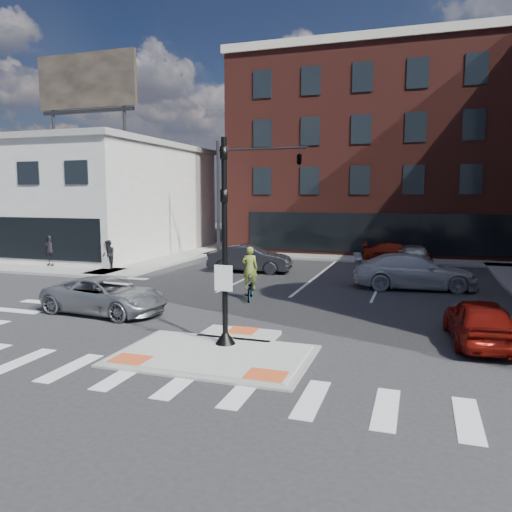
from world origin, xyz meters
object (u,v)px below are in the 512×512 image
(bg_car_red, at_px, (397,252))
(cyclist, at_px, (250,282))
(silver_suv, at_px, (106,295))
(bg_car_dark, at_px, (250,259))
(red_sedan, at_px, (479,321))
(white_pickup, at_px, (414,271))
(bg_car_silver, at_px, (413,255))
(pedestrian_b, at_px, (50,250))
(pedestrian_a, at_px, (109,254))

(bg_car_red, bearing_deg, cyclist, 153.71)
(silver_suv, bearing_deg, bg_car_dark, -3.86)
(red_sedan, xyz_separation_m, cyclist, (-8.65, 3.84, 0.07))
(red_sedan, relative_size, bg_car_red, 0.91)
(silver_suv, xyz_separation_m, bg_car_red, (9.87, 18.41, -0.02))
(bg_car_dark, height_order, cyclist, cyclist)
(cyclist, bearing_deg, white_pickup, -157.83)
(cyclist, bearing_deg, bg_car_red, -125.07)
(bg_car_silver, bearing_deg, pedestrian_b, 12.31)
(bg_car_silver, bearing_deg, cyclist, 55.52)
(bg_car_silver, xyz_separation_m, pedestrian_a, (-17.00, -7.12, 0.23))
(silver_suv, relative_size, bg_car_silver, 1.08)
(silver_suv, relative_size, bg_car_red, 1.08)
(cyclist, relative_size, pedestrian_b, 1.22)
(red_sedan, height_order, bg_car_silver, bg_car_silver)
(red_sedan, bearing_deg, bg_car_dark, -49.91)
(pedestrian_b, bearing_deg, red_sedan, -27.93)
(silver_suv, xyz_separation_m, red_sedan, (13.07, 0.16, 0.02))
(silver_suv, bearing_deg, pedestrian_a, 39.67)
(white_pickup, relative_size, bg_car_silver, 1.26)
(red_sedan, height_order, bg_car_dark, bg_car_dark)
(bg_car_dark, relative_size, bg_car_red, 1.05)
(bg_car_red, relative_size, pedestrian_b, 2.43)
(bg_car_red, bearing_deg, silver_suv, 146.22)
(red_sedan, xyz_separation_m, pedestrian_a, (-19.15, 8.84, 0.29))
(red_sedan, xyz_separation_m, pedestrian_b, (-23.31, 8.84, 0.38))
(red_sedan, distance_m, bg_car_dark, 15.81)
(white_pickup, bearing_deg, pedestrian_b, 81.30)
(silver_suv, distance_m, pedestrian_a, 10.86)
(bg_car_dark, bearing_deg, pedestrian_b, 95.61)
(red_sedan, distance_m, cyclist, 9.46)
(red_sedan, bearing_deg, silver_suv, -4.20)
(white_pickup, distance_m, cyclist, 8.26)
(bg_car_dark, xyz_separation_m, pedestrian_a, (-7.97, -2.34, 0.21))
(bg_car_silver, distance_m, cyclist, 13.75)
(pedestrian_b, bearing_deg, pedestrian_a, -7.17)
(white_pickup, distance_m, bg_car_red, 9.57)
(silver_suv, distance_m, red_sedan, 13.07)
(pedestrian_a, bearing_deg, bg_car_dark, 45.44)
(red_sedan, height_order, pedestrian_b, pedestrian_b)
(bg_car_red, bearing_deg, pedestrian_a, 114.96)
(cyclist, xyz_separation_m, pedestrian_a, (-10.50, 5.00, 0.23))
(bg_car_silver, xyz_separation_m, bg_car_red, (-1.05, 2.29, -0.11))
(silver_suv, height_order, bg_car_dark, bg_car_dark)
(white_pickup, relative_size, cyclist, 2.49)
(bg_car_dark, bearing_deg, white_pickup, -110.14)
(bg_car_dark, xyz_separation_m, bg_car_red, (7.98, 7.07, -0.13))
(pedestrian_a, bearing_deg, cyclist, 3.60)
(white_pickup, relative_size, pedestrian_b, 3.05)
(bg_car_silver, relative_size, pedestrian_a, 2.67)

